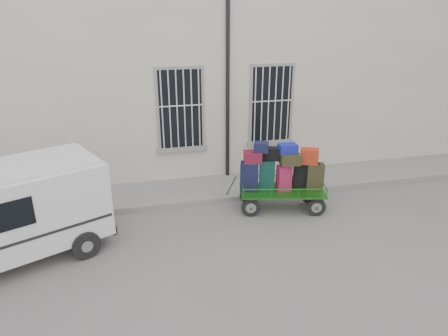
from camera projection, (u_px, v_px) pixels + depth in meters
ground at (219, 230)px, 9.40m from camera, size 80.00×80.00×0.00m
building at (181, 70)px, 13.29m from camera, size 24.00×5.15×6.00m
sidewalk at (201, 190)px, 11.36m from camera, size 24.00×1.70×0.15m
luggage_cart at (281, 175)px, 10.05m from camera, size 2.55×1.42×1.83m
van at (0, 212)px, 7.78m from camera, size 4.28×3.14×2.01m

